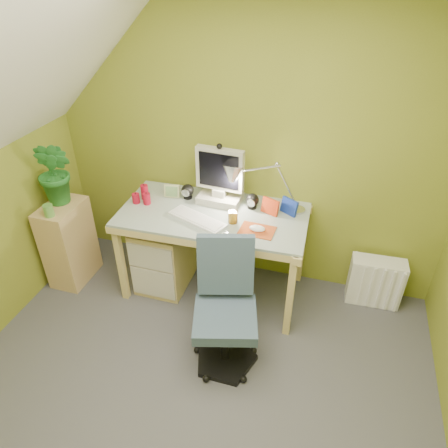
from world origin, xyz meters
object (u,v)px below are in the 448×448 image
(desk, at_px, (214,253))
(side_ledge, at_px, (69,243))
(potted_plant, at_px, (56,173))
(task_chair, at_px, (225,318))
(radiator, at_px, (375,281))
(monitor, at_px, (220,174))
(desk_lamp, at_px, (278,175))

(desk, distance_m, side_ledge, 1.26)
(side_ledge, xyz_separation_m, potted_plant, (0.00, 0.05, 0.65))
(task_chair, bearing_deg, side_ledge, 146.37)
(desk, relative_size, radiator, 3.43)
(monitor, height_order, side_ledge, monitor)
(radiator, bearing_deg, side_ledge, -173.07)
(desk, distance_m, monitor, 0.66)
(desk_lamp, bearing_deg, side_ledge, -152.22)
(potted_plant, bearing_deg, desk, 7.22)
(desk_lamp, bearing_deg, radiator, 18.22)
(monitor, distance_m, task_chair, 1.11)
(side_ledge, bearing_deg, radiator, 9.72)
(desk_lamp, height_order, radiator, desk_lamp)
(potted_plant, xyz_separation_m, radiator, (2.56, 0.39, -0.81))
(potted_plant, bearing_deg, radiator, 8.62)
(desk_lamp, distance_m, potted_plant, 1.73)
(desk_lamp, height_order, task_chair, desk_lamp)
(desk, relative_size, potted_plant, 2.62)
(task_chair, relative_size, radiator, 2.03)
(side_ledge, xyz_separation_m, radiator, (2.56, 0.44, -0.16))
(potted_plant, height_order, task_chair, potted_plant)
(desk, distance_m, desk_lamp, 0.84)
(side_ledge, bearing_deg, monitor, 17.31)
(monitor, height_order, potted_plant, potted_plant)
(desk_lamp, xyz_separation_m, task_chair, (-0.14, -0.89, -0.65))
(task_chair, height_order, radiator, task_chair)
(desk, height_order, potted_plant, potted_plant)
(desk_lamp, xyz_separation_m, potted_plant, (-1.69, -0.34, -0.06))
(monitor, relative_size, task_chair, 0.57)
(monitor, bearing_deg, side_ledge, -159.39)
(side_ledge, distance_m, potted_plant, 0.65)
(radiator, bearing_deg, desk, -172.84)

